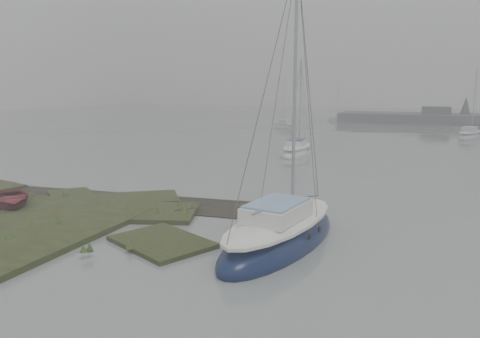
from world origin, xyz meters
The scene contains 7 objects.
ground centered at (0.00, 30.00, 0.00)m, with size 160.00×160.00×0.00m, color slate.
sailboat_main centered at (4.45, 0.98, 0.33)m, with size 3.61×7.82×10.62m.
sailboat_white centered at (-0.78, 22.59, 0.26)m, with size 2.09×5.95×8.33m.
sailboat_far_a centered at (-8.64, 45.68, 0.22)m, with size 4.83×4.58×7.08m.
sailboat_far_b centered at (13.22, 41.35, 0.25)m, with size 3.51×5.97×8.00m.
sailboat_far_c centered at (-3.74, 59.69, 0.21)m, with size 5.13×3.44×6.91m.
dinghy centered at (-8.34, 1.00, 0.55)m, with size 2.26×3.17×0.66m, color maroon.
Camera 1 is at (9.06, -14.25, 5.58)m, focal length 35.00 mm.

